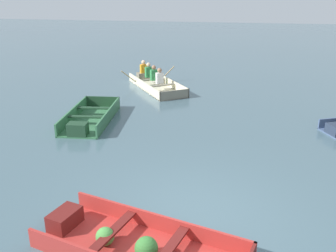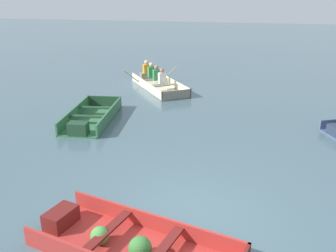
{
  "view_description": "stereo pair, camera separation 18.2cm",
  "coord_description": "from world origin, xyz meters",
  "views": [
    {
      "loc": [
        0.63,
        -5.66,
        3.93
      ],
      "look_at": [
        -1.14,
        3.75,
        0.35
      ],
      "focal_mm": 40.0,
      "sensor_mm": 36.0,
      "label": 1
    },
    {
      "loc": [
        0.81,
        -5.62,
        3.93
      ],
      "look_at": [
        -1.14,
        3.75,
        0.35
      ],
      "focal_mm": 40.0,
      "sensor_mm": 36.0,
      "label": 2
    }
  ],
  "objects": [
    {
      "name": "ground_plane",
      "position": [
        0.0,
        0.0,
        0.0
      ],
      "size": [
        80.0,
        80.0,
        0.0
      ],
      "primitive_type": "plane",
      "color": "#47606B"
    },
    {
      "name": "dinghy_red_foreground",
      "position": [
        -0.77,
        -1.02,
        0.13
      ],
      "size": [
        3.56,
        2.13,
        0.4
      ],
      "color": "#AD2D28",
      "rests_on": "ground"
    },
    {
      "name": "skiff_green_mid_moored",
      "position": [
        -3.73,
        4.5,
        0.14
      ],
      "size": [
        1.45,
        2.97,
        0.39
      ],
      "color": "#387047",
      "rests_on": "ground"
    },
    {
      "name": "rowboat_cream_with_crew",
      "position": [
        -2.72,
        9.11,
        0.22
      ],
      "size": [
        3.03,
        3.58,
        0.91
      ],
      "color": "beige",
      "rests_on": "ground"
    }
  ]
}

